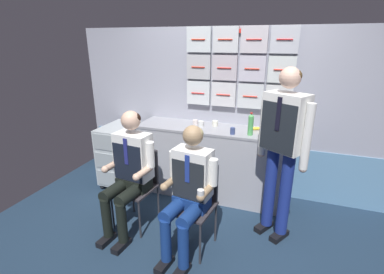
% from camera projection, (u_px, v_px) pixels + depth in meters
% --- Properties ---
extents(ground, '(4.80, 4.80, 0.04)m').
position_uv_depth(ground, '(192.00, 249.00, 2.83)').
color(ground, '#1B2D41').
extents(galley_bulkhead, '(4.20, 0.14, 2.15)m').
position_uv_depth(galley_bulkhead, '(228.00, 111.00, 3.68)').
color(galley_bulkhead, '#9A9DAD').
rests_on(galley_bulkhead, ground).
extents(galley_counter, '(1.98, 0.53, 0.94)m').
position_uv_depth(galley_counter, '(213.00, 162.00, 3.67)').
color(galley_counter, '#9EA0A8').
rests_on(galley_counter, ground).
extents(service_trolley, '(0.40, 0.65, 0.86)m').
position_uv_depth(service_trolley, '(120.00, 153.00, 3.99)').
color(service_trolley, black).
rests_on(service_trolley, ground).
extents(folding_chair_left, '(0.44, 0.44, 0.86)m').
position_uv_depth(folding_chair_left, '(139.00, 178.00, 3.10)').
color(folding_chair_left, '#2D2D33').
rests_on(folding_chair_left, ground).
extents(crew_member_left, '(0.52, 0.66, 1.32)m').
position_uv_depth(crew_member_left, '(129.00, 167.00, 2.90)').
color(crew_member_left, black).
rests_on(crew_member_left, ground).
extents(folding_chair_right, '(0.45, 0.45, 0.86)m').
position_uv_depth(folding_chair_right, '(196.00, 195.00, 2.75)').
color(folding_chair_right, '#2D2D33').
rests_on(folding_chair_right, ground).
extents(crew_member_right, '(0.50, 0.64, 1.28)m').
position_uv_depth(crew_member_right, '(189.00, 187.00, 2.56)').
color(crew_member_right, black).
rests_on(crew_member_right, ground).
extents(crew_member_standing, '(0.49, 0.40, 1.76)m').
position_uv_depth(crew_member_standing, '(283.00, 140.00, 2.70)').
color(crew_member_standing, black).
rests_on(crew_member_standing, ground).
extents(water_bottle_tall, '(0.07, 0.07, 0.27)m').
position_uv_depth(water_bottle_tall, '(277.00, 127.00, 3.10)').
color(water_bottle_tall, silver).
rests_on(water_bottle_tall, galley_counter).
extents(water_bottle_short, '(0.06, 0.06, 0.27)m').
position_uv_depth(water_bottle_short, '(251.00, 124.00, 3.22)').
color(water_bottle_short, '#4DA456').
rests_on(water_bottle_short, galley_counter).
extents(paper_cup_blue, '(0.07, 0.07, 0.07)m').
position_uv_depth(paper_cup_blue, '(215.00, 123.00, 3.59)').
color(paper_cup_blue, silver).
rests_on(paper_cup_blue, galley_counter).
extents(coffee_cup_white, '(0.06, 0.06, 0.08)m').
position_uv_depth(coffee_cup_white, '(233.00, 131.00, 3.27)').
color(coffee_cup_white, navy).
rests_on(coffee_cup_white, galley_counter).
extents(coffee_cup_spare, '(0.07, 0.07, 0.06)m').
position_uv_depth(coffee_cup_spare, '(195.00, 122.00, 3.66)').
color(coffee_cup_spare, silver).
rests_on(coffee_cup_spare, galley_counter).
extents(espresso_cup_small, '(0.07, 0.07, 0.07)m').
position_uv_depth(espresso_cup_small, '(201.00, 124.00, 3.56)').
color(espresso_cup_small, silver).
rests_on(espresso_cup_small, galley_counter).
extents(snack_banana, '(0.17, 0.10, 0.04)m').
position_uv_depth(snack_banana, '(255.00, 128.00, 3.43)').
color(snack_banana, yellow).
rests_on(snack_banana, galley_counter).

